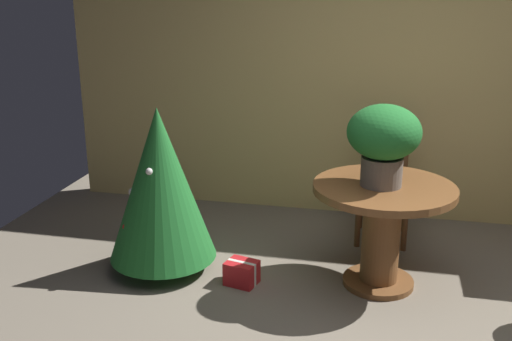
% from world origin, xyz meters
% --- Properties ---
extents(back_wall_panel, '(6.00, 0.10, 2.60)m').
position_xyz_m(back_wall_panel, '(0.00, 2.20, 1.30)').
color(back_wall_panel, tan).
rests_on(back_wall_panel, ground_plane).
extents(round_dining_table, '(0.95, 0.95, 0.73)m').
position_xyz_m(round_dining_table, '(-0.12, 0.82, 0.49)').
color(round_dining_table, brown).
rests_on(round_dining_table, ground_plane).
extents(flower_vase, '(0.48, 0.48, 0.54)m').
position_xyz_m(flower_vase, '(-0.15, 0.81, 1.05)').
color(flower_vase, '#665B51').
rests_on(flower_vase, round_dining_table).
extents(wooden_chair_far, '(0.40, 0.43, 0.92)m').
position_xyz_m(wooden_chair_far, '(-0.12, 1.69, 0.51)').
color(wooden_chair_far, brown).
rests_on(wooden_chair_far, ground_plane).
extents(holiday_tree, '(0.77, 0.77, 1.20)m').
position_xyz_m(holiday_tree, '(-1.66, 0.73, 0.65)').
color(holiday_tree, brown).
rests_on(holiday_tree, ground_plane).
extents(gift_box_red, '(0.24, 0.22, 0.17)m').
position_xyz_m(gift_box_red, '(-1.05, 0.62, 0.08)').
color(gift_box_red, red).
rests_on(gift_box_red, ground_plane).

